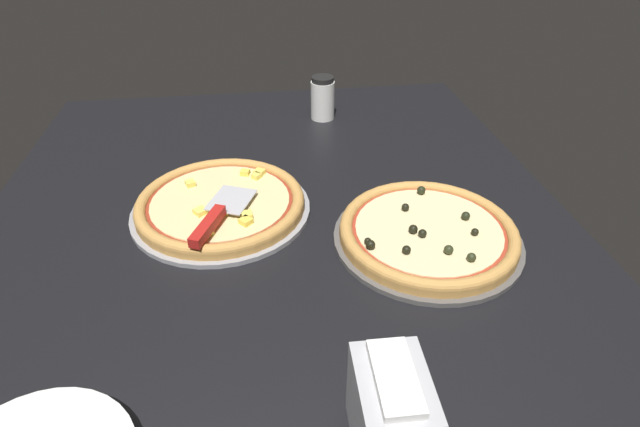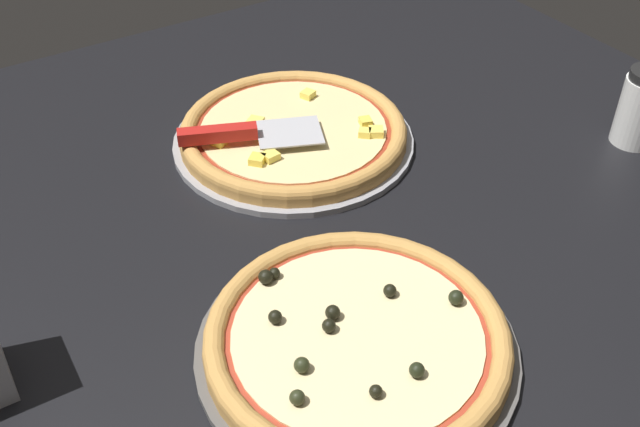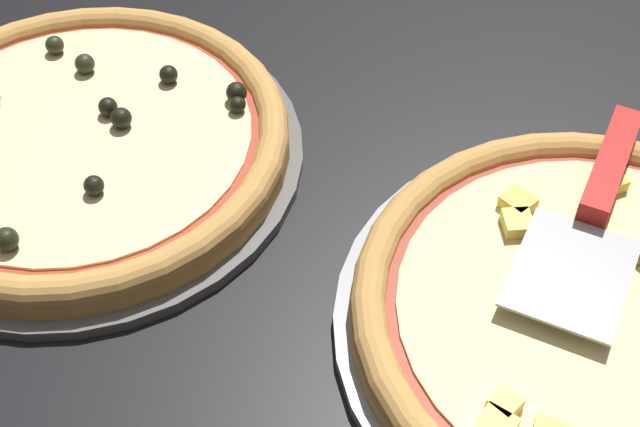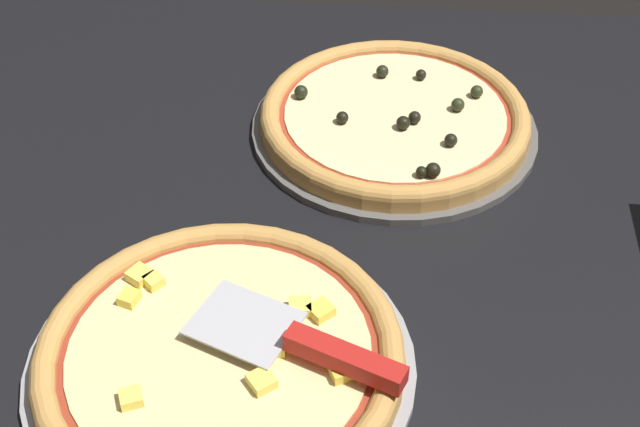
{
  "view_description": "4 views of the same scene",
  "coord_description": "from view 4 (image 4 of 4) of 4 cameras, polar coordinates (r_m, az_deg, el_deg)",
  "views": [
    {
      "loc": [
        80.68,
        -2.67,
        60.17
      ],
      "look_at": [
        -1.34,
        8.48,
        3.0
      ],
      "focal_mm": 28.0,
      "sensor_mm": 36.0,
      "label": 1
    },
    {
      "loc": [
        40.18,
        73.6,
        65.98
      ],
      "look_at": [
        -1.34,
        8.48,
        3.0
      ],
      "focal_mm": 42.0,
      "sensor_mm": 36.0,
      "label": 2
    },
    {
      "loc": [
        -46.07,
        6.46,
        52.64
      ],
      "look_at": [
        -1.34,
        8.48,
        3.0
      ],
      "focal_mm": 50.0,
      "sensor_mm": 36.0,
      "label": 3
    },
    {
      "loc": [
        4.91,
        -65.21,
        68.6
      ],
      "look_at": [
        -1.34,
        8.48,
        3.0
      ],
      "focal_mm": 50.0,
      "sensor_mm": 36.0,
      "label": 4
    }
  ],
  "objects": [
    {
      "name": "serving_spatula",
      "position": [
        0.83,
        -0.15,
        -8.64
      ],
      "size": [
        21.75,
        12.97,
        2.0
      ],
      "color": "#B7B7BC",
      "rests_on": "pizza_front"
    },
    {
      "name": "ground_plane",
      "position": [
        0.96,
        0.37,
        -5.54
      ],
      "size": [
        155.81,
        123.34,
        3.6
      ],
      "primitive_type": "cube",
      "color": "black"
    },
    {
      "name": "pizza_pan_front",
      "position": [
        0.88,
        -6.35,
        -9.66
      ],
      "size": [
        37.71,
        37.71,
        1.0
      ],
      "primitive_type": "cylinder",
      "color": "#939399",
      "rests_on": "ground_plane"
    },
    {
      "name": "pizza_back",
      "position": [
        1.15,
        4.81,
        6.2
      ],
      "size": [
        34.51,
        34.51,
        3.86
      ],
      "color": "#C68E47",
      "rests_on": "pizza_pan_back"
    },
    {
      "name": "pizza_pan_back",
      "position": [
        1.16,
        4.75,
        5.44
      ],
      "size": [
        36.71,
        36.71,
        1.0
      ],
      "primitive_type": "cylinder",
      "color": "#565451",
      "rests_on": "ground_plane"
    },
    {
      "name": "pizza_front",
      "position": [
        0.86,
        -6.43,
        -8.91
      ],
      "size": [
        35.45,
        35.45,
        3.03
      ],
      "color": "#C68E47",
      "rests_on": "pizza_pan_front"
    }
  ]
}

